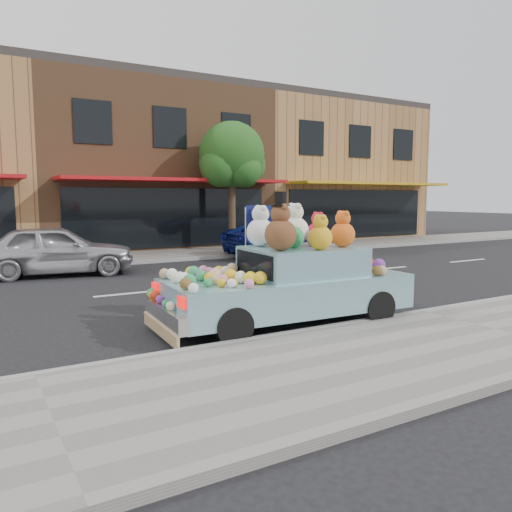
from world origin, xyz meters
TOP-DOWN VIEW (x-y plane):
  - ground at (0.00, 0.00)m, footprint 120.00×120.00m
  - near_sidewalk at (0.00, -6.50)m, footprint 60.00×3.00m
  - far_sidewalk at (0.00, 6.50)m, footprint 60.00×3.00m
  - near_kerb at (0.00, -5.00)m, footprint 60.00×0.12m
  - far_kerb at (0.00, 5.00)m, footprint 60.00×0.12m
  - storefront_mid at (0.00, 11.97)m, footprint 10.00×9.80m
  - storefront_right at (10.00, 11.97)m, footprint 10.00×9.80m
  - street_tree at (2.03, 6.55)m, footprint 3.00×2.70m
  - car_silver at (-5.10, 3.78)m, footprint 4.52×2.39m
  - car_blue at (3.36, 4.37)m, footprint 5.11×2.40m
  - art_car at (-2.44, -4.14)m, footprint 4.57×1.97m

SIDE VIEW (x-z plane):
  - ground at x=0.00m, z-range 0.00..0.00m
  - near_sidewalk at x=0.00m, z-range 0.00..0.12m
  - far_sidewalk at x=0.00m, z-range 0.00..0.12m
  - near_kerb at x=0.00m, z-range 0.00..0.13m
  - far_kerb at x=0.00m, z-range 0.00..0.13m
  - car_blue at x=3.36m, z-range 0.00..1.41m
  - car_silver at x=-5.10m, z-range 0.00..1.46m
  - art_car at x=-2.44m, z-range -0.36..1.96m
  - storefront_mid at x=0.00m, z-range -0.01..7.29m
  - storefront_right at x=10.00m, z-range -0.01..7.29m
  - street_tree at x=2.03m, z-range 1.08..6.30m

